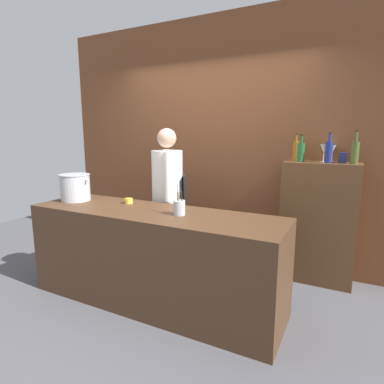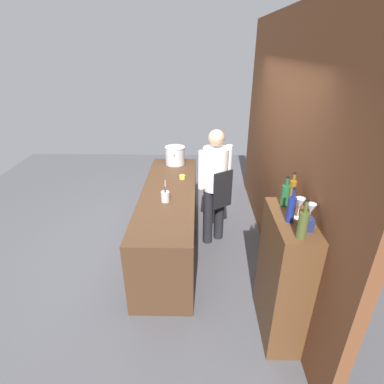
{
  "view_description": "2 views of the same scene",
  "coord_description": "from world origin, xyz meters",
  "px_view_note": "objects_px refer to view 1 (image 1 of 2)",
  "views": [
    {
      "loc": [
        1.61,
        -2.34,
        1.6
      ],
      "look_at": [
        0.27,
        0.27,
        1.06
      ],
      "focal_mm": 29.49,
      "sensor_mm": 36.0,
      "label": 1
    },
    {
      "loc": [
        3.53,
        0.38,
        2.63
      ],
      "look_at": [
        0.04,
        0.31,
        0.91
      ],
      "focal_mm": 28.18,
      "sensor_mm": 36.0,
      "label": 2
    }
  ],
  "objects_px": {
    "stockpot_large": "(75,187)",
    "butter_jar": "(129,201)",
    "utensil_crock": "(179,207)",
    "wine_glass_short": "(332,150)",
    "wine_bottle_green": "(301,152)",
    "wine_bottle_cobalt": "(329,152)",
    "wine_bottle_amber": "(296,150)",
    "wine_bottle_olive": "(355,152)",
    "wine_glass_wide": "(324,149)",
    "chef": "(168,191)",
    "spice_tin_navy": "(343,158)"
  },
  "relations": [
    {
      "from": "stockpot_large",
      "to": "butter_jar",
      "type": "xyz_separation_m",
      "value": [
        0.59,
        0.14,
        -0.11
      ]
    },
    {
      "from": "wine_bottle_amber",
      "to": "wine_glass_short",
      "type": "height_order",
      "value": "wine_bottle_amber"
    },
    {
      "from": "utensil_crock",
      "to": "spice_tin_navy",
      "type": "height_order",
      "value": "spice_tin_navy"
    },
    {
      "from": "wine_bottle_olive",
      "to": "chef",
      "type": "bearing_deg",
      "value": -163.34
    },
    {
      "from": "stockpot_large",
      "to": "butter_jar",
      "type": "distance_m",
      "value": 0.62
    },
    {
      "from": "wine_bottle_amber",
      "to": "spice_tin_navy",
      "type": "xyz_separation_m",
      "value": [
        0.47,
        0.0,
        -0.06
      ]
    },
    {
      "from": "butter_jar",
      "to": "wine_bottle_amber",
      "type": "distance_m",
      "value": 1.87
    },
    {
      "from": "butter_jar",
      "to": "spice_tin_navy",
      "type": "height_order",
      "value": "spice_tin_navy"
    },
    {
      "from": "chef",
      "to": "utensil_crock",
      "type": "distance_m",
      "value": 0.8
    },
    {
      "from": "wine_bottle_amber",
      "to": "spice_tin_navy",
      "type": "distance_m",
      "value": 0.47
    },
    {
      "from": "wine_bottle_green",
      "to": "wine_glass_wide",
      "type": "xyz_separation_m",
      "value": [
        0.22,
        0.06,
        0.03
      ]
    },
    {
      "from": "wine_bottle_olive",
      "to": "spice_tin_navy",
      "type": "height_order",
      "value": "wine_bottle_olive"
    },
    {
      "from": "utensil_crock",
      "to": "wine_bottle_cobalt",
      "type": "relative_size",
      "value": 0.89
    },
    {
      "from": "utensil_crock",
      "to": "butter_jar",
      "type": "height_order",
      "value": "utensil_crock"
    },
    {
      "from": "wine_bottle_olive",
      "to": "wine_bottle_green",
      "type": "relative_size",
      "value": 1.15
    },
    {
      "from": "wine_glass_short",
      "to": "wine_bottle_green",
      "type": "bearing_deg",
      "value": -156.74
    },
    {
      "from": "wine_bottle_cobalt",
      "to": "stockpot_large",
      "type": "bearing_deg",
      "value": -154.64
    },
    {
      "from": "wine_bottle_green",
      "to": "wine_bottle_cobalt",
      "type": "relative_size",
      "value": 0.93
    },
    {
      "from": "chef",
      "to": "wine_bottle_olive",
      "type": "relative_size",
      "value": 5.07
    },
    {
      "from": "wine_bottle_green",
      "to": "spice_tin_navy",
      "type": "relative_size",
      "value": 2.73
    },
    {
      "from": "butter_jar",
      "to": "wine_bottle_amber",
      "type": "bearing_deg",
      "value": 36.96
    },
    {
      "from": "wine_glass_short",
      "to": "chef",
      "type": "bearing_deg",
      "value": -157.23
    },
    {
      "from": "wine_bottle_green",
      "to": "wine_glass_wide",
      "type": "distance_m",
      "value": 0.23
    },
    {
      "from": "wine_glass_short",
      "to": "wine_glass_wide",
      "type": "bearing_deg",
      "value": -137.36
    },
    {
      "from": "utensil_crock",
      "to": "butter_jar",
      "type": "distance_m",
      "value": 0.71
    },
    {
      "from": "wine_bottle_cobalt",
      "to": "wine_glass_short",
      "type": "bearing_deg",
      "value": 81.35
    },
    {
      "from": "utensil_crock",
      "to": "wine_bottle_olive",
      "type": "distance_m",
      "value": 1.83
    },
    {
      "from": "stockpot_large",
      "to": "wine_glass_wide",
      "type": "xyz_separation_m",
      "value": [
        2.32,
        1.21,
        0.4
      ]
    },
    {
      "from": "spice_tin_navy",
      "to": "wine_bottle_green",
      "type": "bearing_deg",
      "value": -168.65
    },
    {
      "from": "wine_glass_short",
      "to": "spice_tin_navy",
      "type": "bearing_deg",
      "value": -22.65
    },
    {
      "from": "utensil_crock",
      "to": "wine_bottle_green",
      "type": "bearing_deg",
      "value": 55.22
    },
    {
      "from": "stockpot_large",
      "to": "wine_bottle_cobalt",
      "type": "height_order",
      "value": "wine_bottle_cobalt"
    },
    {
      "from": "stockpot_large",
      "to": "wine_bottle_green",
      "type": "distance_m",
      "value": 2.42
    },
    {
      "from": "utensil_crock",
      "to": "spice_tin_navy",
      "type": "relative_size",
      "value": 2.6
    },
    {
      "from": "butter_jar",
      "to": "wine_glass_short",
      "type": "distance_m",
      "value": 2.19
    },
    {
      "from": "stockpot_large",
      "to": "wine_bottle_olive",
      "type": "bearing_deg",
      "value": 23.69
    },
    {
      "from": "spice_tin_navy",
      "to": "wine_glass_wide",
      "type": "bearing_deg",
      "value": -172.88
    },
    {
      "from": "wine_glass_wide",
      "to": "wine_bottle_olive",
      "type": "bearing_deg",
      "value": -11.98
    },
    {
      "from": "wine_bottle_cobalt",
      "to": "wine_bottle_amber",
      "type": "xyz_separation_m",
      "value": [
        -0.34,
        0.1,
        -0.0
      ]
    },
    {
      "from": "wine_bottle_cobalt",
      "to": "spice_tin_navy",
      "type": "distance_m",
      "value": 0.18
    },
    {
      "from": "wine_bottle_olive",
      "to": "wine_bottle_amber",
      "type": "bearing_deg",
      "value": 172.0
    },
    {
      "from": "wine_glass_short",
      "to": "wine_glass_wide",
      "type": "distance_m",
      "value": 0.1
    },
    {
      "from": "wine_bottle_green",
      "to": "wine_glass_short",
      "type": "height_order",
      "value": "wine_bottle_green"
    },
    {
      "from": "chef",
      "to": "wine_bottle_green",
      "type": "height_order",
      "value": "chef"
    },
    {
      "from": "wine_glass_wide",
      "to": "spice_tin_navy",
      "type": "relative_size",
      "value": 1.79
    },
    {
      "from": "wine_bottle_cobalt",
      "to": "wine_bottle_amber",
      "type": "relative_size",
      "value": 1.04
    },
    {
      "from": "wine_glass_short",
      "to": "spice_tin_navy",
      "type": "height_order",
      "value": "wine_glass_short"
    },
    {
      "from": "wine_bottle_olive",
      "to": "wine_glass_wide",
      "type": "height_order",
      "value": "wine_bottle_olive"
    },
    {
      "from": "wine_glass_short",
      "to": "spice_tin_navy",
      "type": "relative_size",
      "value": 1.68
    },
    {
      "from": "stockpot_large",
      "to": "utensil_crock",
      "type": "height_order",
      "value": "stockpot_large"
    }
  ]
}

